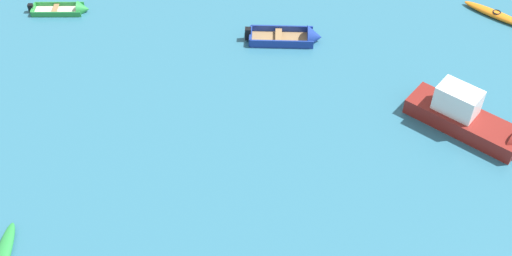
{
  "coord_description": "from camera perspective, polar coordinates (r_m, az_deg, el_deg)",
  "views": [
    {
      "loc": [
        -2.76,
        4.52,
        19.09
      ],
      "look_at": [
        0.0,
        23.25,
        0.15
      ],
      "focal_mm": 45.34,
      "sensor_mm": 36.0,
      "label": 1
    }
  ],
  "objects": [
    {
      "name": "rowboat_deep_blue_distant_center",
      "position": [
        31.46,
        3.74,
        7.99
      ],
      "size": [
        3.75,
        1.8,
        1.14
      ],
      "color": "#99754C",
      "rests_on": "ground_plane"
    },
    {
      "name": "motor_launch_maroon_foreground_center",
      "position": [
        27.9,
        18.52,
        0.6
      ],
      "size": [
        4.65,
        4.91,
        2.09
      ],
      "color": "maroon",
      "rests_on": "ground_plane"
    },
    {
      "name": "rowboat_green_far_left",
      "position": [
        34.68,
        -15.95,
        10.02
      ],
      "size": [
        3.11,
        1.29,
        0.85
      ],
      "color": "beige",
      "rests_on": "ground_plane"
    },
    {
      "name": "kayak_orange_back_row_center",
      "position": [
        35.14,
        20.42,
        9.37
      ],
      "size": [
        2.71,
        3.01,
        0.33
      ],
      "color": "orange",
      "rests_on": "ground_plane"
    }
  ]
}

